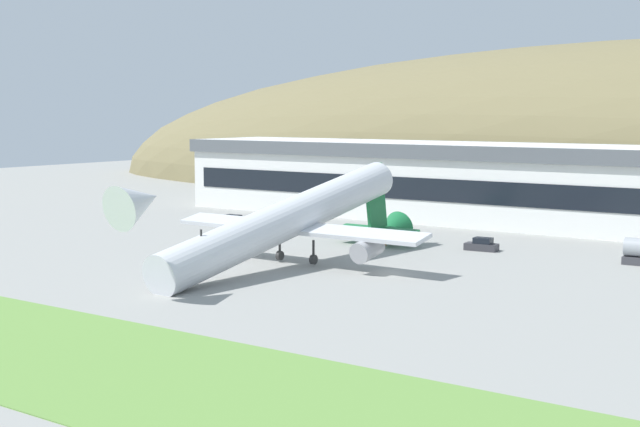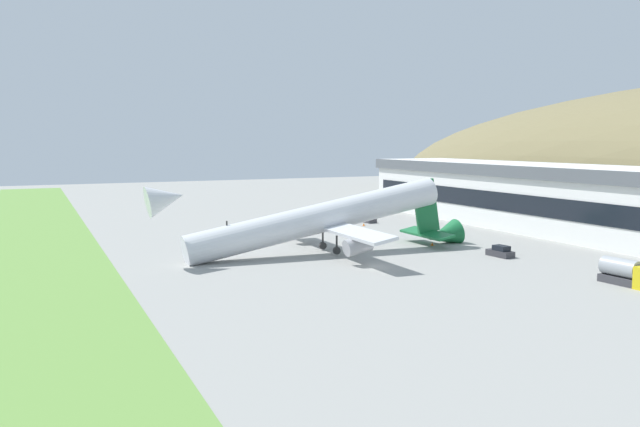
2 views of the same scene
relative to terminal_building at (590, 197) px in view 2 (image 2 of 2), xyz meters
name	(u,v)px [view 2 (image 2 of 2)]	position (x,y,z in m)	size (l,w,h in m)	color
ground_plane	(374,266)	(6.79, -46.88, -6.91)	(374.61, 374.61, 0.00)	gray
grass_strip_foreground	(37,299)	(6.79, -87.72, -6.87)	(337.15, 18.90, 0.08)	#669342
terminal_building	(590,197)	(0.00, 0.00, 0.00)	(114.17, 19.62, 12.20)	white
cargo_airplane	(324,220)	(-4.80, -48.75, -1.93)	(32.71, 50.24, 12.78)	silver
service_car_0	(367,219)	(-33.36, -25.44, -6.27)	(4.50, 2.18, 1.55)	#333338
service_car_2	(500,252)	(8.28, -26.77, -6.23)	(4.16, 2.16, 1.64)	#333338
fuel_truck	(629,273)	(28.79, -25.87, -5.46)	(6.93, 2.67, 3.03)	gold
traffic_cone_0	(364,225)	(-28.74, -28.77, -6.63)	(0.52, 0.52, 0.58)	orange
traffic_cone_1	(432,244)	(-3.86, -30.07, -6.63)	(0.52, 0.52, 0.58)	orange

